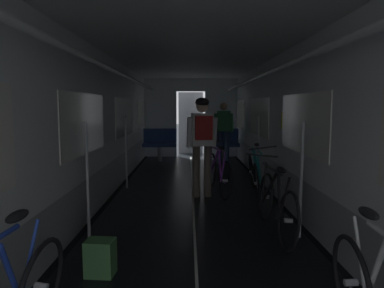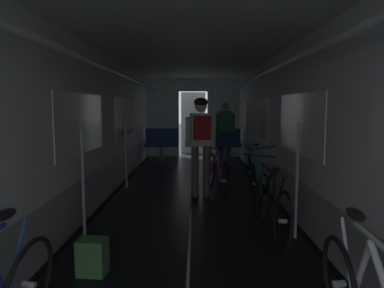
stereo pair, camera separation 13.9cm
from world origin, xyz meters
The scene contains 9 objects.
train_car_shell centered at (0.00, 3.60, 1.70)m, with size 3.14×12.34×2.57m.
bench_seat_far_left centered at (-0.90, 8.07, 0.57)m, with size 0.98×0.51×0.95m.
bench_seat_far_right centered at (0.90, 8.07, 0.57)m, with size 0.98×0.51×0.95m.
bicycle_teal centered at (1.10, 4.12, 0.38)m, with size 0.44×1.69×0.96m.
bicycle_black centered at (1.00, 2.23, 0.38)m, with size 0.44×1.69×0.95m.
person_cyclist_aisle centered at (0.17, 4.03, 1.07)m, with size 0.55×0.42×1.73m.
bicycle_purple_in_aisle centered at (0.46, 4.30, 0.38)m, with size 0.52×1.68×0.95m.
person_standing_near_bench centered at (0.90, 7.70, 0.98)m, with size 0.53×0.23×1.69m.
backpack_on_floor centered at (-0.90, 1.17, 0.17)m, with size 0.26×0.20×0.34m, color #3D703D.
Camera 1 is at (-0.07, -1.98, 1.57)m, focal length 32.77 mm.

